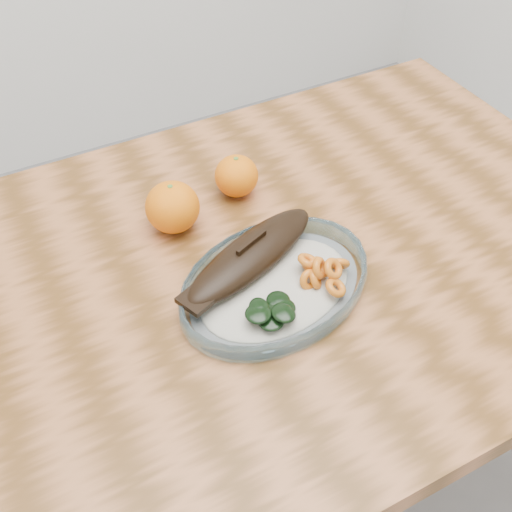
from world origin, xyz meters
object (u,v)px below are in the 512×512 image
object	(u,v)px
dining_table	(271,301)
orange_left	(172,207)
orange_right	(236,176)
plated_meal	(274,281)

from	to	relation	value
dining_table	orange_left	xyz separation A→B (m)	(-0.10, 0.14, 0.14)
orange_left	orange_right	distance (m)	0.13
dining_table	orange_left	bearing A→B (deg)	127.65
dining_table	plated_meal	distance (m)	0.13
dining_table	orange_right	distance (m)	0.22
orange_left	plated_meal	bearing A→B (deg)	-68.90
orange_left	orange_right	xyz separation A→B (m)	(0.13, 0.03, -0.01)
orange_right	dining_table	bearing A→B (deg)	-97.98
dining_table	plated_meal	xyz separation A→B (m)	(-0.03, -0.06, 0.12)
plated_meal	orange_left	xyz separation A→B (m)	(-0.07, 0.19, 0.02)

